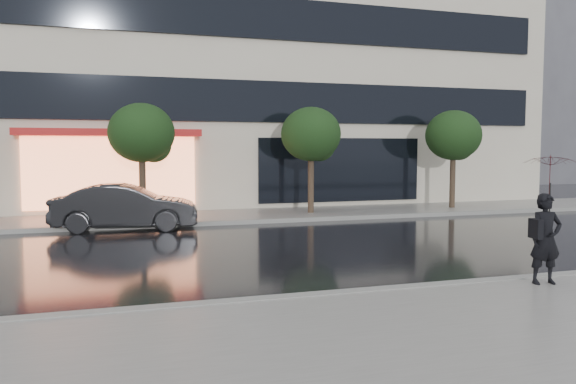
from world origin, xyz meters
name	(u,v)px	position (x,y,z in m)	size (l,w,h in m)	color
ground	(339,284)	(0.00, 0.00, 0.00)	(120.00, 120.00, 0.00)	black
sidewalk_near	(437,337)	(0.00, -3.25, 0.06)	(60.00, 4.50, 0.12)	slate
sidewalk_far	(229,216)	(0.00, 10.25, 0.06)	(60.00, 3.50, 0.12)	slate
curb_near	(362,293)	(0.00, -1.00, 0.07)	(60.00, 0.25, 0.14)	gray
curb_far	(240,222)	(0.00, 8.50, 0.07)	(60.00, 0.25, 0.14)	gray
office_building	(196,11)	(0.00, 17.97, 9.00)	(30.00, 12.76, 18.00)	beige
bg_building_right	(510,78)	(26.00, 28.00, 8.00)	(12.00, 12.00, 16.00)	#4C4C54
tree_mid_west	(143,135)	(-2.94, 10.03, 2.92)	(2.20, 2.20, 3.99)	#33261C
tree_mid_east	(312,136)	(3.06, 10.03, 2.92)	(2.20, 2.20, 3.99)	#33261C
tree_far_east	(454,137)	(9.06, 10.03, 2.92)	(2.20, 2.20, 3.99)	#33261C
parked_car	(126,207)	(-3.59, 8.22, 0.70)	(1.49, 4.27, 1.41)	black
pedestrian_with_umbrella	(549,198)	(3.28, -1.50, 1.62)	(1.03, 1.05, 2.26)	black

